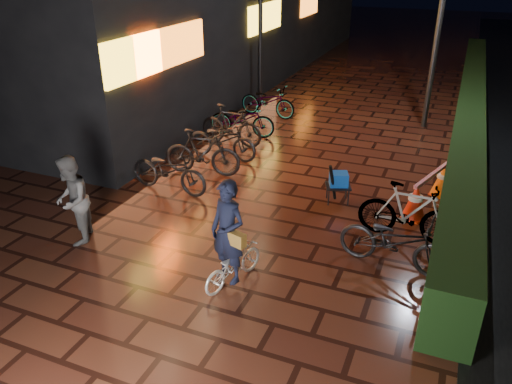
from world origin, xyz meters
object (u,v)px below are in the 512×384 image
at_px(bystander_person, 72,201).
at_px(traffic_barrier, 430,190).
at_px(cart_assembly, 338,181).
at_px(cyclist, 230,248).

xyz_separation_m(bystander_person, traffic_barrier, (5.58, 3.75, -0.44)).
height_order(traffic_barrier, cart_assembly, cart_assembly).
height_order(bystander_person, cyclist, cyclist).
relative_size(cyclist, traffic_barrier, 0.99).
xyz_separation_m(bystander_person, cyclist, (3.03, -0.11, -0.15)).
xyz_separation_m(bystander_person, cart_assembly, (3.85, 3.21, -0.32)).
height_order(cyclist, cart_assembly, cyclist).
bearing_deg(cart_assembly, bystander_person, -140.16).
bearing_deg(cyclist, traffic_barrier, 56.48).
distance_m(bystander_person, cart_assembly, 5.03).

